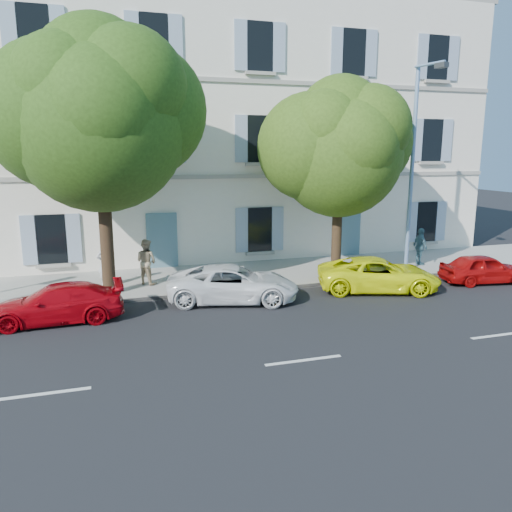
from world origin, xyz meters
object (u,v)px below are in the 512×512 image
object	(u,v)px
pedestrian_b	(146,262)
car_yellow_supercar	(379,274)
pedestrian_a	(105,264)
pedestrian_c	(420,247)
car_white_coupe	(233,284)
tree_left	(99,125)
car_red_hatchback	(484,269)
tree_right	(339,155)
car_red_coupe	(56,304)
street_lamp	(415,159)

from	to	relation	value
pedestrian_b	car_yellow_supercar	bearing A→B (deg)	-156.01
pedestrian_a	pedestrian_c	bearing A→B (deg)	-178.41
car_white_coupe	pedestrian_b	distance (m)	3.79
car_yellow_supercar	pedestrian_a	bearing A→B (deg)	90.08
car_yellow_supercar	pedestrian_c	world-z (taller)	pedestrian_c
car_white_coupe	tree_left	size ratio (longest dim) A/B	0.50
car_red_hatchback	pedestrian_b	world-z (taller)	pedestrian_b
car_yellow_supercar	pedestrian_c	size ratio (longest dim) A/B	2.71
car_red_hatchback	car_yellow_supercar	bearing A→B (deg)	95.29
car_red_hatchback	tree_right	xyz separation A→B (m)	(-5.28, 2.26, 4.37)
car_red_coupe	tree_right	bearing A→B (deg)	101.18
tree_right	street_lamp	world-z (taller)	street_lamp
car_red_hatchback	tree_right	bearing A→B (deg)	74.92
car_red_hatchback	pedestrian_c	xyz separation A→B (m)	(-0.87, 2.94, 0.39)
car_yellow_supercar	tree_left	size ratio (longest dim) A/B	0.50
car_yellow_supercar	car_red_hatchback	distance (m)	4.54
car_yellow_supercar	tree_right	xyz separation A→B (m)	(-0.75, 2.04, 4.33)
pedestrian_a	pedestrian_c	xyz separation A→B (m)	(13.28, -0.39, -0.02)
tree_right	pedestrian_a	size ratio (longest dim) A/B	4.47
car_red_coupe	pedestrian_a	distance (m)	3.68
car_white_coupe	car_red_hatchback	bearing A→B (deg)	-77.83
pedestrian_b	car_red_hatchback	bearing A→B (deg)	-150.24
pedestrian_b	pedestrian_a	bearing A→B (deg)	35.75
car_white_coupe	car_yellow_supercar	size ratio (longest dim) A/B	1.01
car_red_coupe	tree_left	size ratio (longest dim) A/B	0.44
car_white_coupe	pedestrian_b	world-z (taller)	pedestrian_b
car_red_hatchback	pedestrian_a	size ratio (longest dim) A/B	2.01
car_yellow_supercar	tree_right	world-z (taller)	tree_right
pedestrian_c	pedestrian_a	bearing A→B (deg)	91.30
pedestrian_a	pedestrian_c	distance (m)	13.29
tree_left	pedestrian_c	world-z (taller)	tree_left
pedestrian_c	car_yellow_supercar	bearing A→B (deg)	129.65
car_red_hatchback	car_white_coupe	bearing A→B (deg)	95.26
pedestrian_a	street_lamp	bearing A→B (deg)	176.44
car_white_coupe	tree_left	world-z (taller)	tree_left
car_white_coupe	pedestrian_a	xyz separation A→B (m)	(-4.16, 2.84, 0.37)
car_red_coupe	street_lamp	size ratio (longest dim) A/B	0.49
car_red_hatchback	tree_left	distance (m)	15.20
car_white_coupe	pedestrian_c	bearing A→B (deg)	-59.97
street_lamp	pedestrian_c	bearing A→B (deg)	39.47
car_white_coupe	tree_left	distance (m)	6.88
street_lamp	car_yellow_supercar	bearing A→B (deg)	-144.91
pedestrian_b	tree_left	bearing A→B (deg)	78.06
car_red_coupe	car_red_hatchback	xyz separation A→B (m)	(15.64, 0.01, -0.00)
car_red_hatchback	pedestrian_b	bearing A→B (deg)	84.23
car_red_hatchback	tree_left	bearing A→B (deg)	89.26
street_lamp	car_white_coupe	bearing A→B (deg)	-169.87
car_red_hatchback	street_lamp	xyz separation A→B (m)	(-2.15, 1.90, 4.19)
tree_left	pedestrian_c	bearing A→B (deg)	3.30
street_lamp	pedestrian_a	world-z (taller)	street_lamp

